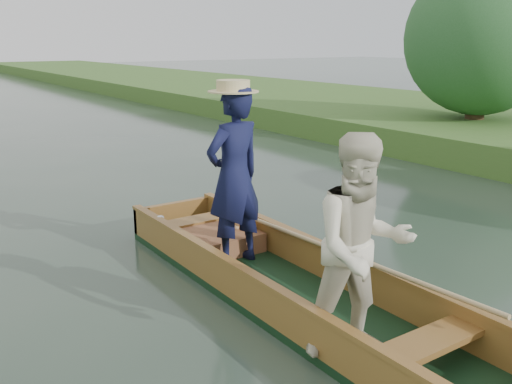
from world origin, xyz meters
TOP-DOWN VIEW (x-y plane):
  - ground at (0.00, 0.00)m, footprint 120.00×120.00m
  - punt at (-0.09, -0.06)m, footprint 1.30×5.00m

SIDE VIEW (x-z plane):
  - ground at x=0.00m, z-range 0.00..0.00m
  - punt at x=-0.09m, z-range -0.34..1.68m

